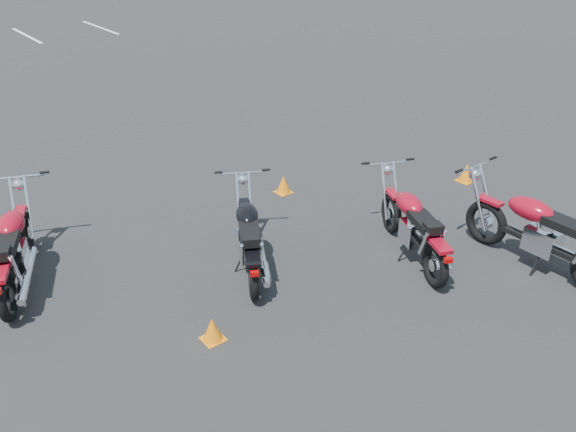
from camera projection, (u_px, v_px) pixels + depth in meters
ground at (304, 283)px, 7.14m from camera, size 120.00×120.00×0.00m
motorcycle_front_red at (14, 250)px, 6.93m from camera, size 1.26×2.14×1.07m
motorcycle_second_black at (249, 238)px, 7.26m from camera, size 1.36×1.92×0.99m
motorcycle_third_red at (414, 226)px, 7.50m from camera, size 1.26×2.03×1.02m
motorcycle_rear_red at (541, 233)px, 7.24m from camera, size 0.89×2.30×1.13m
training_cone_near at (284, 184)px, 9.43m from camera, size 0.26×0.26×0.31m
training_cone_far at (466, 173)px, 9.84m from camera, size 0.27×0.27×0.32m
training_cone_extra at (212, 329)px, 6.12m from camera, size 0.24×0.24×0.28m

